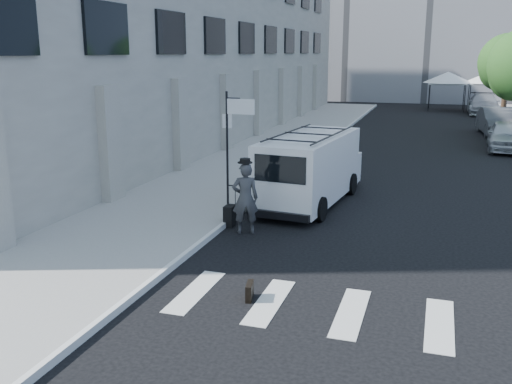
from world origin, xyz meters
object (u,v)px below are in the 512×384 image
Objects in this scene: briefcase at (250,291)px; suitcase at (230,216)px; businessman at (245,198)px; cargo_van at (311,168)px; parked_car_c at (483,104)px; parked_car_a at (507,136)px; parked_car_b at (497,122)px.

suitcase is (-2.08, 4.49, 0.14)m from briefcase.
businessman is 3.85m from cargo_van.
suitcase is 0.21× the size of parked_car_c.
suitcase is at bearing 103.73° from briefcase.
briefcase is at bearing -99.71° from parked_car_c.
businessman is at bearing -35.92° from suitcase.
businessman is 1.01m from suitcase.
parked_car_a is at bearing 61.88° from suitcase.
suitcase is 18.38m from parked_car_a.
briefcase is 0.09× the size of parked_car_b.
briefcase is 7.83m from cargo_van.
businessman is 23.72m from parked_car_b.
parked_car_a reaches higher than suitcase.
parked_car_a is at bearing -138.72° from businessman.
parked_car_a is at bearing -89.92° from parked_car_c.
suitcase is at bearing -58.86° from businessman.
parked_car_a is 0.90× the size of parked_car_b.
parked_car_a is at bearing 67.20° from cargo_van.
parked_car_c is at bearing 75.82° from suitcase.
businessman is 0.32× the size of cargo_van.
cargo_van is 1.38× the size of parked_car_a.
briefcase is 0.38× the size of suitcase.
cargo_van is (1.61, 3.27, 0.84)m from suitcase.
parked_car_b is at bearing -89.89° from parked_car_c.
suitcase is (-0.61, 0.45, -0.66)m from businessman.
businessman is at bearing -115.02° from parked_car_b.
cargo_van is (0.99, 3.72, 0.18)m from businessman.
parked_car_c is at bearing 69.11° from briefcase.
parked_car_c is at bearing -125.98° from businessman.
suitcase is 3.74m from cargo_van.
businessman is 4.37m from briefcase.
parked_car_b is 0.88× the size of parked_car_c.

